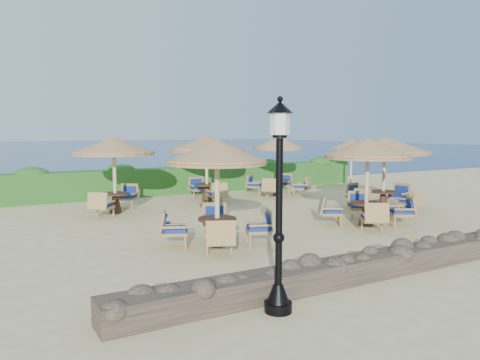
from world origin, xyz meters
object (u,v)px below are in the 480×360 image
at_px(cafe_set_0, 217,177).
at_px(cafe_set_3, 114,155).
at_px(cafe_set_2, 384,158).
at_px(cafe_set_5, 278,159).
at_px(cafe_set_1, 367,167).
at_px(cafe_set_4, 207,151).
at_px(extra_parasol, 352,145).
at_px(lamp_post, 279,215).

height_order(cafe_set_0, cafe_set_3, same).
bearing_deg(cafe_set_2, cafe_set_5, 102.48).
distance_m(cafe_set_1, cafe_set_4, 7.16).
xyz_separation_m(extra_parasol, cafe_set_3, (-12.51, -1.73, -0.15)).
height_order(cafe_set_0, cafe_set_1, same).
distance_m(lamp_post, cafe_set_3, 10.29).
relative_size(cafe_set_2, cafe_set_3, 1.12).
distance_m(cafe_set_2, cafe_set_4, 6.89).
xyz_separation_m(cafe_set_2, cafe_set_3, (-8.56, 4.22, 0.10)).
distance_m(cafe_set_0, cafe_set_3, 6.05).
xyz_separation_m(lamp_post, cafe_set_3, (0.09, 10.27, 0.46)).
distance_m(lamp_post, cafe_set_1, 7.56).
bearing_deg(cafe_set_5, cafe_set_0, -133.29).
height_order(extra_parasol, cafe_set_0, cafe_set_0).
relative_size(cafe_set_1, cafe_set_5, 1.03).
bearing_deg(cafe_set_0, cafe_set_2, 12.98).
bearing_deg(cafe_set_4, extra_parasol, 5.34).
bearing_deg(cafe_set_5, cafe_set_2, -77.52).
relative_size(lamp_post, extra_parasol, 1.38).
height_order(lamp_post, cafe_set_5, lamp_post).
relative_size(cafe_set_3, cafe_set_5, 1.06).
xyz_separation_m(lamp_post, cafe_set_4, (4.07, 11.20, 0.50)).
bearing_deg(cafe_set_4, cafe_set_0, -113.43).
distance_m(extra_parasol, cafe_set_2, 7.14).
bearing_deg(cafe_set_2, extra_parasol, 56.44).
xyz_separation_m(cafe_set_1, cafe_set_5, (1.36, 6.78, -0.13)).
relative_size(extra_parasol, cafe_set_4, 0.78).
bearing_deg(cafe_set_3, extra_parasol, 7.85).
bearing_deg(lamp_post, cafe_set_4, 70.02).
bearing_deg(cafe_set_1, cafe_set_0, -179.39).
bearing_deg(extra_parasol, cafe_set_2, -123.56).
height_order(lamp_post, extra_parasol, lamp_post).
height_order(cafe_set_0, cafe_set_5, same).
distance_m(cafe_set_1, cafe_set_5, 6.92).
relative_size(extra_parasol, cafe_set_5, 0.91).
bearing_deg(cafe_set_2, cafe_set_3, 153.76).
height_order(extra_parasol, cafe_set_3, cafe_set_3).
height_order(lamp_post, cafe_set_2, lamp_post).
bearing_deg(cafe_set_0, cafe_set_5, 46.71).
distance_m(cafe_set_3, cafe_set_5, 7.49).
bearing_deg(cafe_set_3, cafe_set_2, -26.24).
relative_size(cafe_set_0, cafe_set_3, 1.01).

